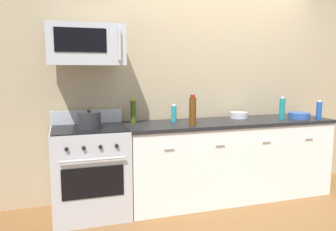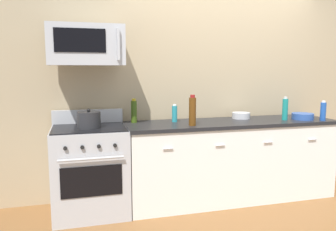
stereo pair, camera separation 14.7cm
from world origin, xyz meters
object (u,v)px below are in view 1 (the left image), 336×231
(range_oven, at_px, (90,171))
(bottle_soda_blue, at_px, (319,110))
(stockpot, at_px, (89,120))
(bottle_sparkling_teal, at_px, (282,108))
(microwave, at_px, (86,45))
(bottle_olive_oil, at_px, (133,111))
(bottle_dish_soap, at_px, (174,113))
(bottle_wine_amber, at_px, (193,111))
(bowl_steel_prep, at_px, (239,115))
(bowl_blue_mixing, at_px, (299,115))

(range_oven, relative_size, bottle_soda_blue, 4.64)
(stockpot, bearing_deg, bottle_sparkling_teal, -0.93)
(microwave, relative_size, bottle_soda_blue, 3.23)
(microwave, bearing_deg, bottle_soda_blue, -5.90)
(bottle_soda_blue, height_order, bottle_sparkling_teal, bottle_sparkling_teal)
(range_oven, relative_size, microwave, 1.44)
(bottle_sparkling_teal, bearing_deg, microwave, 176.56)
(bottle_olive_oil, bearing_deg, microwave, -164.05)
(bottle_olive_oil, bearing_deg, bottle_soda_blue, -10.95)
(bottle_soda_blue, bearing_deg, bottle_dish_soap, 168.63)
(bottle_dish_soap, relative_size, bottle_wine_amber, 0.62)
(stockpot, bearing_deg, bowl_steel_prep, 6.66)
(bottle_olive_oil, bearing_deg, stockpot, -154.27)
(range_oven, bearing_deg, stockpot, -90.00)
(bottle_olive_oil, xyz_separation_m, bottle_soda_blue, (2.15, -0.42, -0.02))
(microwave, xyz_separation_m, bottle_sparkling_teal, (2.24, -0.13, -0.70))
(microwave, bearing_deg, bowl_blue_mixing, -3.21)
(range_oven, height_order, bottle_wine_amber, bottle_wine_amber)
(bottle_wine_amber, bearing_deg, range_oven, 170.62)
(microwave, relative_size, bowl_steel_prep, 3.44)
(microwave, xyz_separation_m, bottle_dish_soap, (0.95, 0.07, -0.73))
(range_oven, relative_size, bowl_steel_prep, 4.94)
(microwave, xyz_separation_m, bottle_olive_oil, (0.50, 0.14, -0.70))
(bottle_olive_oil, bearing_deg, bottle_dish_soap, -9.35)
(bottle_olive_oil, distance_m, bottle_wine_amber, 0.67)
(bottle_wine_amber, bearing_deg, bottle_sparkling_teal, 4.17)
(bottle_wine_amber, distance_m, stockpot, 1.07)
(microwave, bearing_deg, bottle_dish_soap, 4.12)
(range_oven, bearing_deg, bottle_wine_amber, -9.38)
(microwave, height_order, bottle_dish_soap, microwave)
(bottle_wine_amber, bearing_deg, stockpot, 173.43)
(bottle_sparkling_teal, relative_size, stockpot, 1.17)
(bottle_olive_oil, distance_m, bowl_steel_prep, 1.31)
(bottle_olive_oil, height_order, stockpot, bottle_olive_oil)
(bowl_steel_prep, distance_m, stockpot, 1.82)
(bottle_soda_blue, relative_size, bowl_steel_prep, 1.06)
(bottle_dish_soap, height_order, bottle_soda_blue, bottle_soda_blue)
(microwave, height_order, bottle_soda_blue, microwave)
(bottle_wine_amber, xyz_separation_m, bowl_blue_mixing, (1.42, 0.08, -0.12))
(bottle_dish_soap, xyz_separation_m, stockpot, (-0.95, -0.17, -0.01))
(bottle_soda_blue, distance_m, stockpot, 2.66)
(bowl_steel_prep, bearing_deg, bottle_sparkling_teal, -29.46)
(range_oven, height_order, stockpot, stockpot)
(bottle_dish_soap, bearing_deg, bowl_blue_mixing, -7.72)
(range_oven, distance_m, microwave, 1.28)
(bottle_dish_soap, xyz_separation_m, bottle_soda_blue, (1.70, -0.34, 0.01))
(range_oven, height_order, bottle_soda_blue, bottle_soda_blue)
(range_oven, height_order, microwave, microwave)
(bowl_steel_prep, relative_size, bowl_blue_mixing, 0.86)
(bottle_soda_blue, bearing_deg, bottle_sparkling_teal, 161.34)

